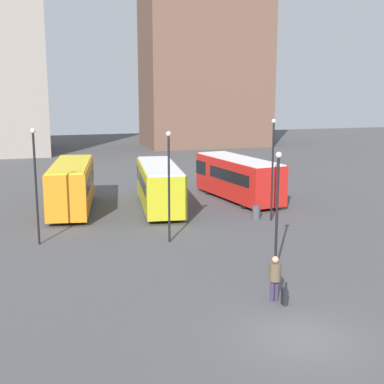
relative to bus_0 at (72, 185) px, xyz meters
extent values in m
plane|color=#4C4C4F|center=(6.09, -21.68, -1.77)|extent=(160.00, 160.00, 0.00)
cube|color=brown|center=(21.17, 36.30, 9.99)|extent=(17.06, 10.20, 23.53)
cube|color=orange|center=(-0.01, -0.08, -0.03)|extent=(3.90, 9.42, 2.93)
cube|color=black|center=(0.57, 3.62, 0.33)|extent=(2.77, 2.06, 1.11)
cube|color=black|center=(-0.14, -0.89, 0.33)|extent=(3.41, 6.17, 0.88)
cube|color=yellow|center=(-0.01, -0.08, 1.47)|extent=(3.67, 9.21, 0.08)
cylinder|color=black|center=(0.43, 2.72, -1.28)|extent=(2.52, 1.35, 0.99)
cylinder|color=black|center=(-0.46, -2.88, -1.28)|extent=(2.52, 1.35, 0.99)
cube|color=gold|center=(5.85, -1.23, -0.13)|extent=(3.58, 9.51, 2.73)
cube|color=black|center=(6.32, 2.55, 0.21)|extent=(2.70, 2.00, 1.04)
cube|color=black|center=(5.75, -2.05, 0.21)|extent=(3.21, 6.20, 0.82)
cube|color=white|center=(5.85, -1.23, 1.28)|extent=(3.37, 9.31, 0.08)
cylinder|color=black|center=(6.20, 1.63, -1.26)|extent=(2.48, 1.30, 1.02)
cylinder|color=black|center=(5.50, -4.08, -1.26)|extent=(2.48, 1.30, 1.02)
cube|color=red|center=(12.19, 0.03, -0.11)|extent=(3.95, 9.31, 2.80)
cube|color=black|center=(11.62, 3.68, 0.24)|extent=(2.85, 2.05, 1.07)
cube|color=black|center=(12.31, -0.78, 0.24)|extent=(3.48, 6.11, 0.84)
cube|color=white|center=(12.19, 0.03, 1.33)|extent=(3.72, 9.10, 0.08)
cylinder|color=black|center=(11.76, 2.79, -1.30)|extent=(2.60, 1.32, 0.95)
cylinder|color=black|center=(12.62, -2.74, -1.30)|extent=(2.60, 1.32, 0.95)
cylinder|color=#382D4C|center=(6.47, -18.42, -1.35)|extent=(0.18, 0.18, 0.85)
cylinder|color=#382D4C|center=(6.65, -18.44, -1.35)|extent=(0.18, 0.18, 0.85)
cylinder|color=brown|center=(6.56, -18.43, -0.56)|extent=(0.51, 0.51, 0.74)
sphere|color=tan|center=(6.56, -18.43, -0.05)|extent=(0.28, 0.28, 0.28)
cube|color=black|center=(6.77, -18.90, -1.44)|extent=(0.20, 0.35, 0.66)
cube|color=black|center=(6.76, -19.01, -0.96)|extent=(0.10, 0.03, 0.30)
cylinder|color=black|center=(8.05, -15.34, 0.90)|extent=(0.12, 0.12, 5.34)
sphere|color=beige|center=(8.05, -15.34, 3.65)|extent=(0.28, 0.28, 0.28)
cylinder|color=black|center=(-2.34, -7.74, 1.25)|extent=(0.12, 0.12, 6.05)
sphere|color=beige|center=(-2.34, -7.74, 4.36)|extent=(0.28, 0.28, 0.28)
cylinder|color=black|center=(4.54, -9.28, 1.15)|extent=(0.12, 0.12, 5.85)
sphere|color=beige|center=(4.54, -9.28, 4.16)|extent=(0.28, 0.28, 0.28)
cylinder|color=black|center=(11.91, -6.50, 1.33)|extent=(0.12, 0.12, 6.21)
sphere|color=beige|center=(11.91, -6.50, 4.52)|extent=(0.28, 0.28, 0.28)
cylinder|color=#47474C|center=(11.15, -5.86, -1.35)|extent=(0.52, 0.52, 0.85)
camera|label=1|loc=(-2.27, -36.75, 6.67)|focal=50.00mm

